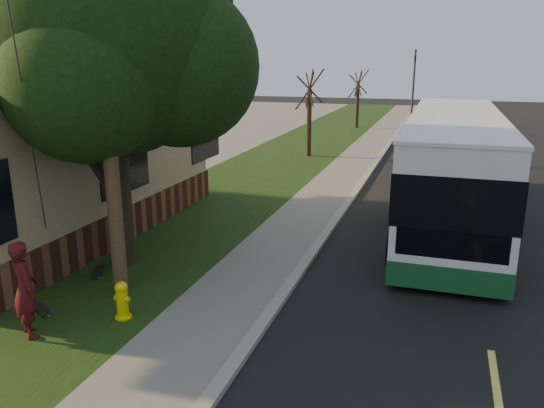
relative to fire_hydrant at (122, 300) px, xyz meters
The scene contains 18 objects.
ground 2.64m from the fire_hydrant, ahead, with size 120.00×120.00×0.00m, color black.
road 11.99m from the fire_hydrant, 56.58° to the left, with size 8.00×80.00×0.01m, color black.
curb 10.34m from the fire_hydrant, 75.43° to the left, with size 0.25×80.00×0.12m, color gray.
sidewalk 10.13m from the fire_hydrant, 80.91° to the left, with size 2.00×80.00×0.08m, color slate.
grass_verge 10.19m from the fire_hydrant, 100.76° to the left, with size 5.00×80.00×0.07m, color black.
building_lot 15.55m from the fire_hydrant, 139.96° to the left, with size 15.00×80.00×0.04m, color slate.
fire_hydrant is the anchor object (origin of this frame).
utility_pole 4.37m from the fire_hydrant, 125.38° to the left, with size 2.86×3.21×9.07m.
leafy_tree 5.65m from the fire_hydrant, 120.67° to the left, with size 6.30×6.00×7.80m.
bare_tree_near 18.10m from the fire_hydrant, 92.86° to the left, with size 1.38×1.21×4.31m.
bare_tree_far 30.04m from the fire_hydrant, 90.76° to the left, with size 1.38×1.21×4.03m.
traffic_signal 34.25m from the fire_hydrant, 84.79° to the left, with size 0.18×0.22×5.50m.
transit_bus 10.68m from the fire_hydrant, 56.44° to the left, with size 2.78×12.05×3.26m.
skateboarder 1.70m from the fire_hydrant, 138.52° to the right, with size 0.64×0.42×1.77m, color #440D12.
skateboard_main 2.46m from the fire_hydrant, 136.50° to the left, with size 0.51×0.72×0.07m.
skateboard_spare 1.72m from the fire_hydrant, behind, with size 0.72×0.52×0.07m.
dumpster 9.37m from the fire_hydrant, 137.42° to the left, with size 1.52×1.26×1.25m.
distant_car 25.30m from the fire_hydrant, 79.88° to the left, with size 1.82×4.52×1.54m, color black.
Camera 1 is at (2.91, -7.84, 4.84)m, focal length 35.00 mm.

